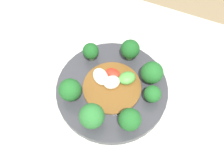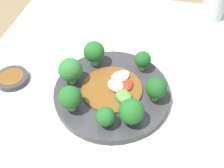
# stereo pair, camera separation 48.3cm
# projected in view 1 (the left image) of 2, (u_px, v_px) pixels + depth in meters

# --- Properties ---
(ground_plane) EXTENTS (8.00, 8.00, 0.00)m
(ground_plane) POSITION_uv_depth(u_px,v_px,m) (112.00, 161.00, 1.30)
(ground_plane) COLOR #7F6B4C
(table) EXTENTS (0.98, 0.72, 0.72)m
(table) POSITION_uv_depth(u_px,v_px,m) (112.00, 140.00, 0.98)
(table) COLOR #B7BCAD
(table) RESTS_ON ground_plane
(plate) EXTENTS (0.28, 0.28, 0.02)m
(plate) POSITION_uv_depth(u_px,v_px,m) (112.00, 90.00, 0.67)
(plate) COLOR #333338
(plate) RESTS_ON table
(broccoli_west) EXTENTS (0.04, 0.04, 0.05)m
(broccoli_west) POSITION_uv_depth(u_px,v_px,m) (152.00, 94.00, 0.62)
(broccoli_west) COLOR #70A356
(broccoli_west) RESTS_ON plate
(broccoli_southwest) EXTENTS (0.06, 0.06, 0.06)m
(broccoli_southwest) POSITION_uv_depth(u_px,v_px,m) (152.00, 73.00, 0.64)
(broccoli_southwest) COLOR #70A356
(broccoli_southwest) RESTS_ON plate
(broccoli_northwest) EXTENTS (0.05, 0.05, 0.07)m
(broccoli_northwest) POSITION_uv_depth(u_px,v_px,m) (130.00, 120.00, 0.58)
(broccoli_northwest) COLOR #89B76B
(broccoli_northwest) RESTS_ON plate
(broccoli_south) EXTENTS (0.05, 0.05, 0.06)m
(broccoli_south) POSITION_uv_depth(u_px,v_px,m) (130.00, 49.00, 0.67)
(broccoli_south) COLOR #70A356
(broccoli_south) RESTS_ON plate
(broccoli_north) EXTENTS (0.06, 0.06, 0.07)m
(broccoli_north) POSITION_uv_depth(u_px,v_px,m) (92.00, 116.00, 0.58)
(broccoli_north) COLOR #89B76B
(broccoli_north) RESTS_ON plate
(broccoli_northeast) EXTENTS (0.05, 0.05, 0.07)m
(broccoli_northeast) POSITION_uv_depth(u_px,v_px,m) (70.00, 90.00, 0.61)
(broccoli_northeast) COLOR #7AAD5B
(broccoli_northeast) RESTS_ON plate
(broccoli_southeast) EXTENTS (0.04, 0.04, 0.06)m
(broccoli_southeast) POSITION_uv_depth(u_px,v_px,m) (91.00, 51.00, 0.68)
(broccoli_southeast) COLOR #89B76B
(broccoli_southeast) RESTS_ON plate
(stirfry_center) EXTENTS (0.15, 0.15, 0.02)m
(stirfry_center) POSITION_uv_depth(u_px,v_px,m) (113.00, 83.00, 0.66)
(stirfry_center) COLOR brown
(stirfry_center) RESTS_ON plate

